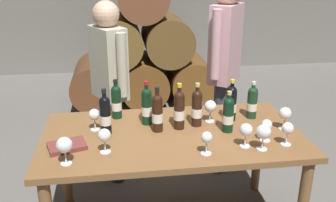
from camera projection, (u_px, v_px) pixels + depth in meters
barrel_stack at (143, 53)px, 4.94m from camera, size 1.86×0.90×1.69m
dining_table at (172, 145)px, 2.53m from camera, size 1.70×0.90×0.76m
wine_bottle_0 at (231, 103)px, 2.65m from camera, size 0.07×0.07×0.30m
wine_bottle_1 at (116, 101)px, 2.69m from camera, size 0.07×0.07×0.29m
wine_bottle_2 at (228, 114)px, 2.48m from camera, size 0.07×0.07×0.28m
wine_bottle_3 at (252, 102)px, 2.69m from camera, size 0.07×0.07×0.27m
wine_bottle_4 at (179, 109)px, 2.52m from camera, size 0.07×0.07×0.32m
wine_bottle_5 at (157, 112)px, 2.48m from camera, size 0.07×0.07×0.31m
wine_bottle_6 at (197, 108)px, 2.56m from camera, size 0.07×0.07×0.31m
wine_bottle_7 at (105, 115)px, 2.45m from camera, size 0.07×0.07×0.31m
wine_bottle_8 at (147, 106)px, 2.59m from camera, size 0.07×0.07×0.31m
wine_glass_0 at (64, 146)px, 2.09m from camera, size 0.09×0.09×0.16m
wine_glass_1 at (267, 126)px, 2.36m from camera, size 0.07×0.07×0.14m
wine_glass_2 at (94, 115)px, 2.51m from camera, size 0.08×0.08×0.15m
wine_glass_3 at (264, 132)px, 2.25m from camera, size 0.09×0.09×0.16m
wine_glass_4 at (246, 130)px, 2.28m from camera, size 0.08×0.08×0.15m
wine_glass_5 at (207, 138)px, 2.20m from camera, size 0.07×0.07×0.14m
wine_glass_6 at (285, 114)px, 2.52m from camera, size 0.08×0.08×0.16m
wine_glass_7 at (288, 129)px, 2.31m from camera, size 0.07×0.07×0.15m
wine_glass_8 at (104, 136)px, 2.22m from camera, size 0.08×0.08×0.15m
wine_glass_9 at (210, 107)px, 2.63m from camera, size 0.08×0.08×0.16m
tasting_notebook at (67, 146)px, 2.30m from camera, size 0.26×0.22×0.03m
sommelier_presenting at (225, 59)px, 3.16m from camera, size 0.33×0.41×1.72m
taster_seated_left at (110, 79)px, 3.05m from camera, size 0.31×0.44×1.54m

